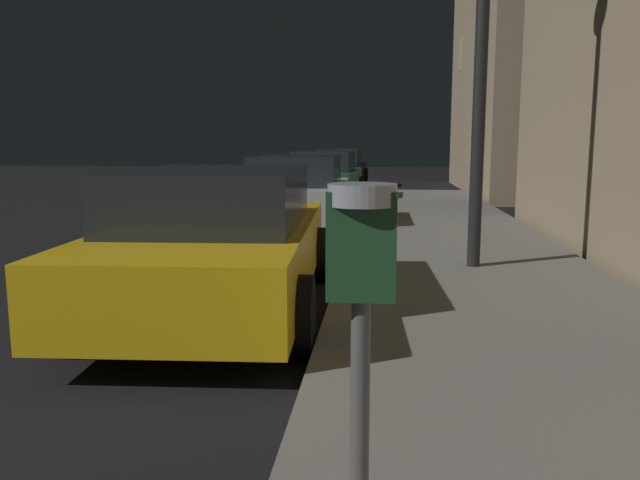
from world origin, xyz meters
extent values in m
cube|color=#1E4728|center=(4.45, -0.96, 1.42)|extent=(0.19, 0.11, 0.30)
cylinder|color=#999EA5|center=(4.45, -0.96, 1.56)|extent=(0.19, 0.19, 0.06)
cube|color=black|center=(4.39, -0.96, 1.46)|extent=(0.01, 0.08, 0.11)
cube|color=gold|center=(2.85, 3.47, 0.57)|extent=(2.09, 4.56, 0.64)
cube|color=#1E2328|center=(2.85, 3.41, 1.15)|extent=(1.77, 2.50, 0.56)
cylinder|color=black|center=(1.84, 4.81, 0.33)|extent=(0.25, 0.67, 0.66)
cylinder|color=black|center=(3.73, 4.90, 0.33)|extent=(0.25, 0.67, 0.66)
cylinder|color=black|center=(1.97, 2.04, 0.33)|extent=(0.25, 0.67, 0.66)
cylinder|color=black|center=(3.86, 2.13, 0.33)|extent=(0.25, 0.67, 0.66)
cube|color=#B7B7BF|center=(2.85, 9.54, 0.57)|extent=(1.82, 4.17, 0.64)
cube|color=#1E2328|center=(2.85, 9.32, 1.15)|extent=(1.59, 2.22, 0.56)
cylinder|color=black|center=(1.94, 10.82, 0.33)|extent=(0.22, 0.66, 0.66)
cylinder|color=black|center=(3.75, 10.83, 0.33)|extent=(0.22, 0.66, 0.66)
cylinder|color=black|center=(1.95, 8.24, 0.33)|extent=(0.22, 0.66, 0.66)
cylinder|color=black|center=(3.76, 8.26, 0.33)|extent=(0.22, 0.66, 0.66)
cube|color=#19592D|center=(2.85, 15.21, 0.57)|extent=(1.98, 4.44, 0.64)
cube|color=#1E2328|center=(2.84, 15.08, 1.15)|extent=(1.67, 2.18, 0.56)
cylinder|color=black|center=(2.00, 16.60, 0.33)|extent=(0.25, 0.67, 0.66)
cylinder|color=black|center=(3.81, 16.53, 0.33)|extent=(0.25, 0.67, 0.66)
cylinder|color=black|center=(1.89, 13.90, 0.33)|extent=(0.25, 0.67, 0.66)
cylinder|color=black|center=(3.70, 13.82, 0.33)|extent=(0.25, 0.67, 0.66)
cube|color=black|center=(2.85, 21.42, 0.57)|extent=(1.91, 4.31, 0.64)
cube|color=#1E2328|center=(2.85, 21.32, 1.15)|extent=(1.60, 2.08, 0.56)
cylinder|color=black|center=(2.04, 22.77, 0.33)|extent=(0.25, 0.67, 0.66)
cylinder|color=black|center=(3.78, 22.69, 0.33)|extent=(0.25, 0.67, 0.66)
cylinder|color=black|center=(1.92, 20.15, 0.33)|extent=(0.25, 0.67, 0.66)
cylinder|color=black|center=(3.66, 20.07, 0.33)|extent=(0.25, 0.67, 0.66)
cylinder|color=black|center=(5.65, 5.26, 2.42)|extent=(0.16, 0.16, 4.55)
cube|color=#F2D17F|center=(7.32, 21.88, 4.89)|extent=(0.06, 0.90, 1.20)
camera|label=1|loc=(4.51, -2.67, 1.70)|focal=35.32mm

